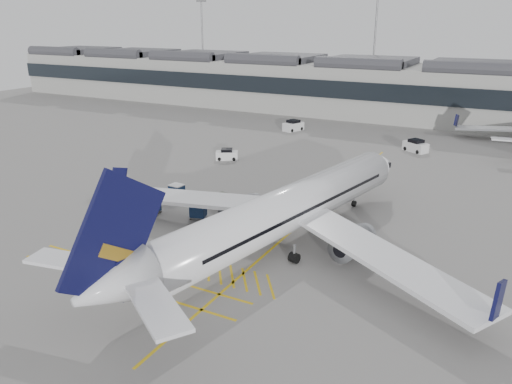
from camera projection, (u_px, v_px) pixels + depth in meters
The scene contains 18 objects.
ground at pixel (188, 226), 51.81m from camera, with size 220.00×220.00×0.00m, color gray.
terminal at pixel (377, 87), 109.83m from camera, with size 200.00×20.45×12.40m.
light_masts at pixel (388, 45), 119.58m from camera, with size 113.00×0.60×25.45m.
apron_markings at pixel (314, 212), 55.73m from camera, with size 0.25×60.00×0.01m, color gold.
airliner_main at pixel (283, 212), 46.24m from camera, with size 39.98×44.11×11.86m.
belt_loader at pixel (287, 205), 56.19m from camera, with size 5.10×2.17×2.04m.
baggage_cart_a at pixel (270, 214), 52.66m from camera, with size 1.97×1.76×1.77m.
baggage_cart_b at pixel (198, 210), 53.66m from camera, with size 2.08×1.87×1.83m.
baggage_cart_c at pixel (152, 204), 55.33m from camera, with size 1.84×1.60×1.72m.
baggage_cart_d at pixel (177, 191), 59.47m from camera, with size 1.81×1.54×1.79m.
ramp_agent_a at pixel (259, 213), 52.92m from camera, with size 0.66×0.43×1.81m, color #DC530B.
ramp_agent_b at pixel (230, 215), 52.21m from camera, with size 0.94×0.73×1.94m, color #FF4C0D.
pushback_tug at pixel (222, 201), 57.19m from camera, with size 3.09×2.35×1.53m.
safety_cone_nose at pixel (346, 174), 68.69m from camera, with size 0.33×0.33×0.46m, color #F24C0A.
safety_cone_engine at pixel (344, 239), 48.26m from camera, with size 0.32×0.32×0.45m, color #F24C0A.
service_van_left at pixel (227, 155), 76.26m from camera, with size 3.70×2.97×1.70m.
service_van_mid at pixel (293, 126), 96.06m from camera, with size 3.28×4.50×2.08m.
service_van_right at pixel (416, 146), 80.85m from camera, with size 4.37×3.71×2.02m.
Camera 1 is at (28.57, -38.91, 20.39)m, focal length 35.00 mm.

